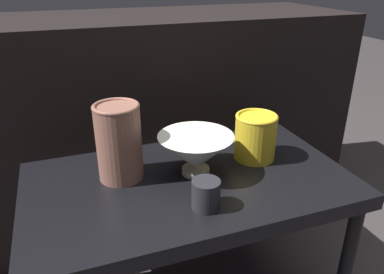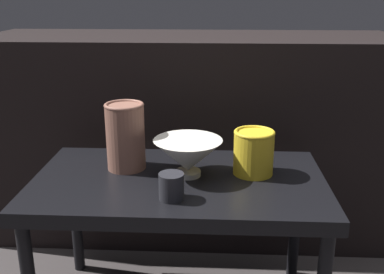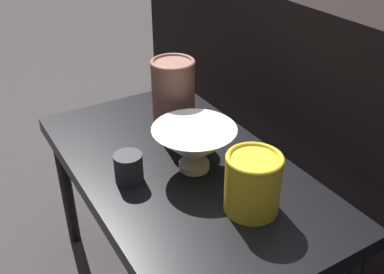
{
  "view_description": "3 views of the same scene",
  "coord_description": "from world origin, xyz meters",
  "px_view_note": "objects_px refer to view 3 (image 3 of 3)",
  "views": [
    {
      "loc": [
        -0.28,
        -0.78,
        0.94
      ],
      "look_at": [
        0.01,
        0.0,
        0.56
      ],
      "focal_mm": 35.0,
      "sensor_mm": 36.0,
      "label": 1
    },
    {
      "loc": [
        0.1,
        -1.16,
        0.95
      ],
      "look_at": [
        0.04,
        0.02,
        0.56
      ],
      "focal_mm": 42.0,
      "sensor_mm": 36.0,
      "label": 2
    },
    {
      "loc": [
        0.77,
        -0.43,
        1.05
      ],
      "look_at": [
        0.02,
        0.01,
        0.53
      ],
      "focal_mm": 42.0,
      "sensor_mm": 36.0,
      "label": 3
    }
  ],
  "objects_px": {
    "bowl": "(194,146)",
    "vase_colorful_right": "(253,182)",
    "cup": "(129,168)",
    "vase_textured_left": "(173,95)"
  },
  "relations": [
    {
      "from": "vase_colorful_right",
      "to": "cup",
      "type": "xyz_separation_m",
      "value": [
        -0.22,
        -0.18,
        -0.03
      ]
    },
    {
      "from": "bowl",
      "to": "vase_colorful_right",
      "type": "height_order",
      "value": "vase_colorful_right"
    },
    {
      "from": "bowl",
      "to": "vase_textured_left",
      "type": "relative_size",
      "value": 0.98
    },
    {
      "from": "bowl",
      "to": "cup",
      "type": "relative_size",
      "value": 2.83
    },
    {
      "from": "bowl",
      "to": "vase_colorful_right",
      "type": "relative_size",
      "value": 1.5
    },
    {
      "from": "vase_textured_left",
      "to": "cup",
      "type": "distance_m",
      "value": 0.26
    },
    {
      "from": "bowl",
      "to": "vase_colorful_right",
      "type": "distance_m",
      "value": 0.19
    },
    {
      "from": "vase_colorful_right",
      "to": "cup",
      "type": "height_order",
      "value": "vase_colorful_right"
    },
    {
      "from": "bowl",
      "to": "vase_colorful_right",
      "type": "bearing_deg",
      "value": 7.78
    },
    {
      "from": "cup",
      "to": "vase_colorful_right",
      "type": "bearing_deg",
      "value": 38.91
    }
  ]
}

